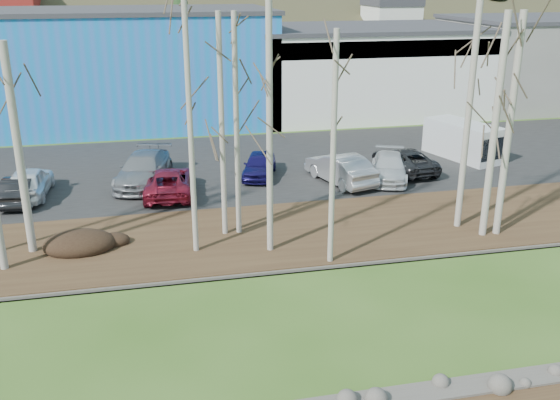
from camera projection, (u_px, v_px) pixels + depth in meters
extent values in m
cube|color=#382616|center=(285.00, 233.00, 26.74)|extent=(80.00, 7.00, 0.15)
cube|color=black|center=(245.00, 165.00, 36.40)|extent=(80.00, 14.00, 0.14)
cube|color=blue|center=(134.00, 68.00, 46.72)|extent=(20.00, 12.00, 8.00)
cube|color=#333338|center=(130.00, 11.00, 45.32)|extent=(20.40, 12.24, 0.30)
cube|color=silver|center=(362.00, 71.00, 50.63)|extent=(18.00, 12.00, 6.50)
cube|color=#333338|center=(364.00, 28.00, 49.49)|extent=(18.36, 12.24, 0.30)
cube|color=navy|center=(391.00, 49.00, 44.42)|extent=(17.64, 0.20, 1.20)
cube|color=slate|center=(537.00, 62.00, 53.80)|extent=(14.00, 12.00, 7.00)
cube|color=#333338|center=(544.00, 19.00, 52.57)|extent=(14.28, 12.24, 0.30)
ellipsoid|color=black|center=(79.00, 243.00, 24.91)|extent=(2.85, 2.01, 0.56)
cylinder|color=#B1ACA1|center=(19.00, 152.00, 23.48)|extent=(0.32, 0.32, 8.18)
cylinder|color=#B1ACA1|center=(190.00, 120.00, 23.13)|extent=(0.21, 0.21, 10.58)
cylinder|color=#B1ACA1|center=(270.00, 129.00, 23.33)|extent=(0.25, 0.25, 9.83)
cylinder|color=#B1ACA1|center=(222.00, 128.00, 25.05)|extent=(0.22, 0.22, 9.10)
cylinder|color=#B1ACA1|center=(333.00, 152.00, 22.53)|extent=(0.21, 0.21, 8.66)
cylinder|color=#B1ACA1|center=(469.00, 107.00, 25.59)|extent=(0.27, 0.27, 10.54)
cylinder|color=#B1ACA1|center=(495.00, 129.00, 24.91)|extent=(0.29, 0.29, 9.13)
cylinder|color=#B1ACA1|center=(509.00, 128.00, 25.04)|extent=(0.29, 0.29, 9.13)
cylinder|color=#B1ACA1|center=(237.00, 128.00, 25.17)|extent=(0.22, 0.22, 9.10)
imported|color=white|center=(29.00, 182.00, 30.75)|extent=(2.03, 4.56, 1.52)
imported|color=black|center=(21.00, 189.00, 30.08)|extent=(1.82, 4.11, 1.31)
imported|color=maroon|center=(168.00, 182.00, 31.07)|extent=(2.66, 5.06, 1.36)
imported|color=gray|center=(144.00, 169.00, 32.65)|extent=(3.58, 5.90, 1.60)
imported|color=#171151|center=(259.00, 165.00, 33.89)|extent=(2.68, 4.20, 1.33)
imported|color=#A5A5A7|center=(340.00, 168.00, 32.86)|extent=(2.90, 5.08, 1.58)
imported|color=#252528|center=(404.00, 160.00, 34.81)|extent=(2.68, 4.99, 1.33)
imported|color=silver|center=(389.00, 167.00, 33.46)|extent=(3.46, 5.00, 1.34)
cube|color=white|center=(463.00, 140.00, 37.44)|extent=(3.35, 5.22, 2.12)
cube|color=black|center=(487.00, 147.00, 35.87)|extent=(2.13, 1.53, 1.31)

